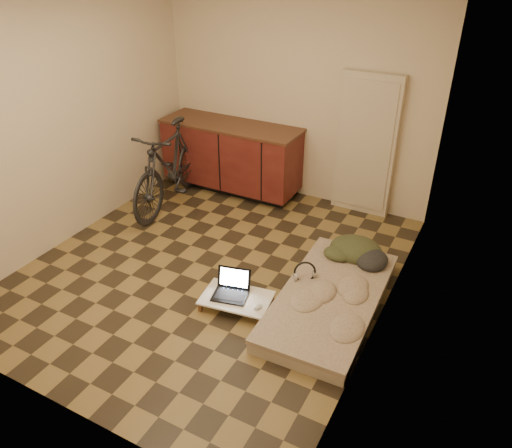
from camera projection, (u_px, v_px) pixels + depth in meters
The scene contains 10 objects.
room_shell at pixel (205, 151), 4.53m from camera, with size 3.50×4.00×2.60m.
cabinets at pixel (232, 157), 6.55m from camera, with size 1.84×0.62×0.91m.
appliance_panel at pixel (366, 146), 5.85m from camera, with size 0.70×0.10×1.70m, color beige.
bicycle at pixel (169, 162), 6.12m from camera, with size 0.52×1.78×1.15m, color black.
futon at pixel (330, 300), 4.61m from camera, with size 0.90×1.80×0.15m.
clothing_pile at pixel (360, 246), 5.05m from camera, with size 0.57×0.47×0.23m, color #333921, non-canonical shape.
headphones at pixel (305, 271), 4.74m from camera, with size 0.23×0.22×0.16m, color black, non-canonical shape.
lap_desk at pixel (236, 298), 4.60m from camera, with size 0.69×0.50×0.11m.
laptop at pixel (232, 289), 4.62m from camera, with size 0.37×0.35×0.22m.
mouse at pixel (258, 306), 4.46m from camera, with size 0.06×0.10×0.03m, color silver.
Camera 1 is at (2.40, -3.53, 3.01)m, focal length 35.00 mm.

